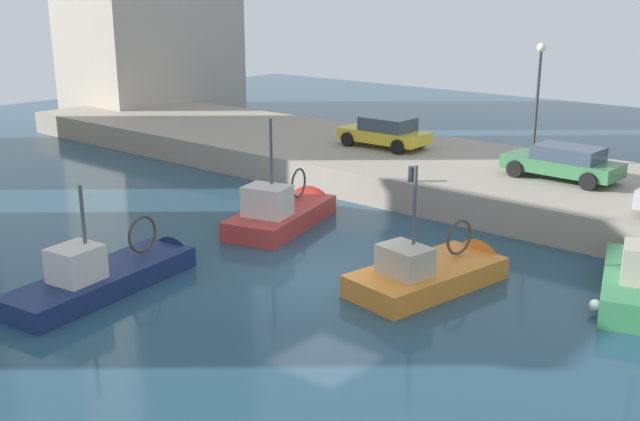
% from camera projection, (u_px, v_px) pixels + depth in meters
% --- Properties ---
extents(water_surface, '(80.00, 80.00, 0.00)m').
position_uv_depth(water_surface, '(325.00, 281.00, 21.39)').
color(water_surface, navy).
rests_on(water_surface, ground).
extents(quay_wall, '(9.00, 56.00, 1.20)m').
position_uv_depth(quay_wall, '(511.00, 184.00, 29.63)').
color(quay_wall, '#9E9384').
rests_on(quay_wall, ground).
extents(fishing_boat_orange, '(5.70, 2.98, 4.50)m').
position_uv_depth(fishing_boat_orange, '(437.00, 280.00, 21.14)').
color(fishing_boat_orange, orange).
rests_on(fishing_boat_orange, ground).
extents(fishing_boat_red, '(5.96, 3.36, 4.85)m').
position_uv_depth(fishing_boat_red, '(286.00, 219.00, 26.66)').
color(fishing_boat_red, '#BC3833').
rests_on(fishing_boat_red, ground).
extents(fishing_boat_navy, '(6.69, 2.62, 3.92)m').
position_uv_depth(fishing_boat_navy, '(114.00, 282.00, 20.95)').
color(fishing_boat_navy, navy).
rests_on(fishing_boat_navy, ground).
extents(parked_car_green, '(2.10, 4.29, 1.28)m').
position_uv_depth(parked_car_green, '(564.00, 162.00, 27.75)').
color(parked_car_green, '#387547').
rests_on(parked_car_green, quay_wall).
extents(parked_car_yellow, '(2.02, 4.04, 1.38)m').
position_uv_depth(parked_car_yellow, '(385.00, 132.00, 33.54)').
color(parked_car_yellow, gold).
rests_on(parked_car_yellow, quay_wall).
extents(mooring_bollard_mid, '(0.28, 0.28, 0.55)m').
position_uv_depth(mooring_bollard_mid, '(412.00, 174.00, 27.60)').
color(mooring_bollard_mid, '#2D2D33').
rests_on(mooring_bollard_mid, quay_wall).
extents(quay_streetlamp, '(0.36, 0.36, 4.83)m').
position_uv_depth(quay_streetlamp, '(538.00, 83.00, 29.58)').
color(quay_streetlamp, '#38383D').
rests_on(quay_streetlamp, quay_wall).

